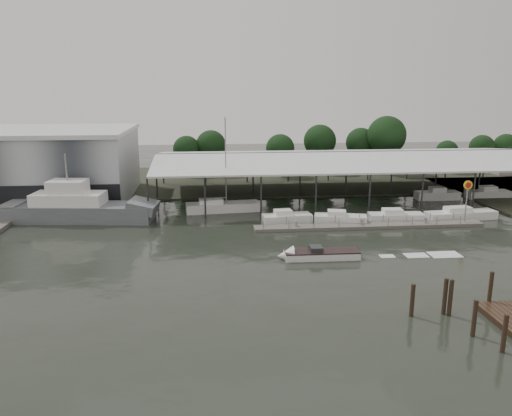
{
  "coord_description": "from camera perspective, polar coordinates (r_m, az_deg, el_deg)",
  "views": [
    {
      "loc": [
        -4.22,
        -46.42,
        16.72
      ],
      "look_at": [
        1.31,
        11.04,
        2.5
      ],
      "focal_mm": 35.0,
      "sensor_mm": 36.0,
      "label": 1
    }
  ],
  "objects": [
    {
      "name": "moored_cruiser_1",
      "position": [
        62.92,
        9.56,
        -1.19
      ],
      "size": [
        6.74,
        3.66,
        1.7
      ],
      "rotation": [
        0.0,
        0.0,
        -0.24
      ],
      "color": "white",
      "rests_on": "ground"
    },
    {
      "name": "moored_cruiser_0",
      "position": [
        62.51,
        3.49,
        -1.12
      ],
      "size": [
        6.32,
        2.92,
        1.7
      ],
      "rotation": [
        0.0,
        0.0,
        0.12
      ],
      "color": "white",
      "rests_on": "ground"
    },
    {
      "name": "land_strip_far",
      "position": [
        90.07,
        -2.73,
        3.19
      ],
      "size": [
        140.0,
        30.0,
        0.3
      ],
      "color": "#383B2C",
      "rests_on": "ground"
    },
    {
      "name": "floating_dock",
      "position": [
        61.85,
        12.82,
        -2.01
      ],
      "size": [
        28.0,
        2.0,
        1.4
      ],
      "color": "#605B55",
      "rests_on": "ground"
    },
    {
      "name": "moored_cruiser_2",
      "position": [
        65.29,
        15.65,
        -0.97
      ],
      "size": [
        6.97,
        2.66,
        1.7
      ],
      "rotation": [
        0.0,
        0.0,
        -0.07
      ],
      "color": "white",
      "rests_on": "ground"
    },
    {
      "name": "shell_fuel_sign",
      "position": [
        65.74,
        22.99,
        1.5
      ],
      "size": [
        1.1,
        0.18,
        5.55
      ],
      "color": "gray",
      "rests_on": "ground"
    },
    {
      "name": "horizon_tree_line",
      "position": [
        98.38,
        10.37,
        7.32
      ],
      "size": [
        68.22,
        9.86,
        11.12
      ],
      "color": "#2E2214",
      "rests_on": "ground"
    },
    {
      "name": "speedboat_underway",
      "position": [
        50.02,
        6.76,
        -5.31
      ],
      "size": [
        19.09,
        2.52,
        2.0
      ],
      "rotation": [
        0.0,
        0.0,
        3.13
      ],
      "color": "white",
      "rests_on": "ground"
    },
    {
      "name": "white_sailboat",
      "position": [
        68.03,
        -3.96,
        0.14
      ],
      "size": [
        10.08,
        3.54,
        12.87
      ],
      "rotation": [
        0.0,
        0.0,
        0.1
      ],
      "color": "white",
      "rests_on": "ground"
    },
    {
      "name": "grey_trawler",
      "position": [
        66.99,
        -19.52,
        -0.03
      ],
      "size": [
        19.77,
        6.71,
        8.84
      ],
      "rotation": [
        0.0,
        0.0,
        -0.11
      ],
      "color": "slate",
      "rests_on": "ground"
    },
    {
      "name": "mooring_pilings",
      "position": [
        39.6,
        22.45,
        -10.56
      ],
      "size": [
        7.01,
        7.0,
        3.45
      ],
      "color": "#36281B",
      "rests_on": "ground"
    },
    {
      "name": "moored_cruiser_3",
      "position": [
        69.1,
        22.32,
        -0.7
      ],
      "size": [
        9.46,
        3.2,
        1.7
      ],
      "rotation": [
        0.0,
        0.0,
        0.11
      ],
      "color": "white",
      "rests_on": "ground"
    },
    {
      "name": "storage_warehouse",
      "position": [
        80.8,
        -22.63,
        4.64
      ],
      "size": [
        24.5,
        20.5,
        10.5
      ],
      "color": "#AFB4BA",
      "rests_on": "ground"
    },
    {
      "name": "ground",
      "position": [
        49.52,
        -0.29,
        -5.89
      ],
      "size": [
        200.0,
        200.0,
        0.0
      ],
      "primitive_type": "plane",
      "color": "#242A22",
      "rests_on": "ground"
    },
    {
      "name": "covered_boat_shed",
      "position": [
        78.11,
        10.37,
        5.82
      ],
      "size": [
        58.24,
        24.0,
        6.96
      ],
      "color": "white",
      "rests_on": "ground"
    }
  ]
}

